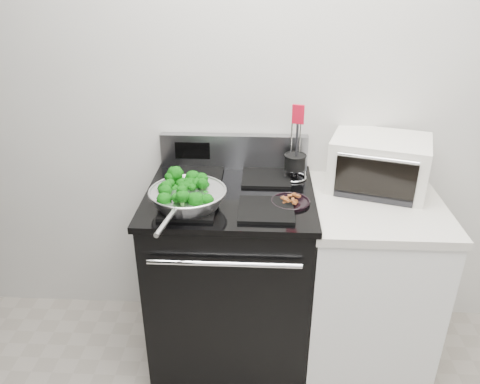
# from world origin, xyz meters

# --- Properties ---
(back_wall) EXTENTS (4.00, 0.02, 2.70)m
(back_wall) POSITION_xyz_m (0.00, 1.75, 1.35)
(back_wall) COLOR silver
(back_wall) RESTS_ON ground
(gas_range) EXTENTS (0.79, 0.69, 1.13)m
(gas_range) POSITION_xyz_m (-0.30, 1.41, 0.49)
(gas_range) COLOR black
(gas_range) RESTS_ON floor
(counter) EXTENTS (0.62, 0.68, 0.92)m
(counter) POSITION_xyz_m (0.39, 1.41, 0.46)
(counter) COLOR white
(counter) RESTS_ON floor
(skillet) EXTENTS (0.34, 0.54, 0.07)m
(skillet) POSITION_xyz_m (-0.47, 1.25, 1.00)
(skillet) COLOR silver
(skillet) RESTS_ON gas_range
(broccoli_pile) EXTENTS (0.27, 0.27, 0.09)m
(broccoli_pile) POSITION_xyz_m (-0.47, 1.26, 1.02)
(broccoli_pile) COLOR black
(broccoli_pile) RESTS_ON skillet
(bacon_plate) EXTENTS (0.18, 0.18, 0.04)m
(bacon_plate) POSITION_xyz_m (-0.02, 1.32, 0.97)
(bacon_plate) COLOR black
(bacon_plate) RESTS_ON gas_range
(utensil_holder) EXTENTS (0.12, 0.12, 0.38)m
(utensil_holder) POSITION_xyz_m (0.01, 1.59, 1.02)
(utensil_holder) COLOR silver
(utensil_holder) RESTS_ON gas_range
(toaster_oven) EXTENTS (0.53, 0.45, 0.26)m
(toaster_oven) POSITION_xyz_m (0.41, 1.57, 1.05)
(toaster_oven) COLOR silver
(toaster_oven) RESTS_ON counter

